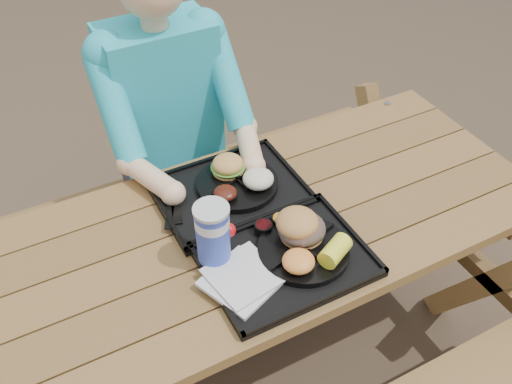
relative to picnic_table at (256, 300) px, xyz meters
name	(u,v)px	position (x,y,z in m)	size (l,w,h in m)	color
ground	(256,358)	(0.00, 0.00, -0.38)	(60.00, 60.00, 0.00)	#999999
picnic_table	(256,300)	(0.00, 0.00, 0.00)	(1.80, 1.49, 0.75)	#999999
tray_near	(285,260)	(0.00, -0.17, 0.39)	(0.45, 0.35, 0.02)	black
tray_far	(230,193)	(-0.01, 0.15, 0.39)	(0.45, 0.35, 0.02)	black
plate_near	(303,250)	(0.06, -0.18, 0.41)	(0.26, 0.26, 0.02)	black
plate_far	(237,184)	(0.02, 0.16, 0.41)	(0.26, 0.26, 0.02)	black
napkin_stack	(242,280)	(-0.15, -0.19, 0.41)	(0.18, 0.18, 0.02)	silver
soda_cup	(213,236)	(-0.18, -0.08, 0.49)	(0.09, 0.09, 0.19)	#1731B0
condiment_bbq	(263,228)	(-0.01, -0.06, 0.41)	(0.05, 0.05, 0.03)	black
condiment_mustard	(280,221)	(0.05, -0.06, 0.41)	(0.05, 0.05, 0.03)	#F2A41A
sandwich	(303,219)	(0.07, -0.14, 0.48)	(0.13, 0.13, 0.13)	#BD8242
mac_cheese	(298,261)	(0.01, -0.23, 0.44)	(0.09, 0.09, 0.04)	#FEA042
corn_cob	(335,251)	(0.11, -0.25, 0.44)	(0.10, 0.10, 0.06)	#FEFF35
cutlery_far	(176,206)	(-0.19, 0.16, 0.40)	(0.03, 0.15, 0.01)	black
burger	(228,161)	(0.01, 0.21, 0.46)	(0.10, 0.10, 0.09)	gold
baked_beans	(225,193)	(-0.05, 0.11, 0.43)	(0.07, 0.07, 0.03)	#49180E
potato_salad	(258,179)	(0.07, 0.11, 0.44)	(0.10, 0.10, 0.05)	#ECE4C8
diner	(170,146)	(-0.05, 0.62, 0.27)	(0.48, 0.84, 1.28)	#19A4B3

